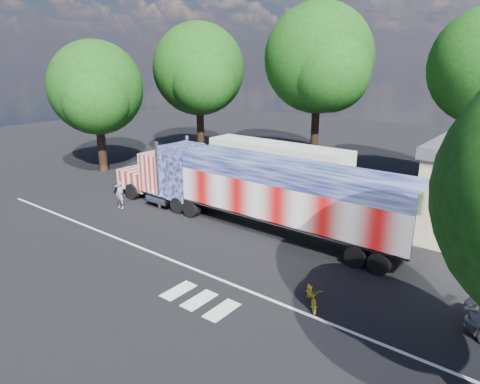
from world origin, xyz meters
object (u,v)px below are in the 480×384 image
Objects in this scene: tree_w_a at (97,88)px; tree_nw_a at (200,70)px; semi_truck at (252,188)px; tree_n_mid at (320,59)px; bicycle at (312,295)px; woman at (120,195)px; coach_bus at (277,165)px.

tree_nw_a is at bearing 72.21° from tree_w_a.
semi_truck is at bearing -38.26° from tree_nw_a.
tree_nw_a is at bearing -159.72° from tree_n_mid.
bicycle is at bearing -61.69° from tree_n_mid.
woman is 15.72m from bicycle.
bicycle is (15.50, -2.57, -0.43)m from woman.
tree_n_mid reaches higher than coach_bus.
tree_nw_a is at bearing 102.95° from bicycle.
woman is at bearing -103.36° from tree_n_mid.
bicycle is 28.55m from tree_nw_a.
woman is (-5.39, -10.29, -0.83)m from coach_bus.
woman is 17.28m from tree_nw_a.
woman is 0.13× the size of tree_n_mid.
coach_bus is 11.65m from woman.
tree_nw_a is (-6.11, 14.34, 7.46)m from woman.
coach_bus is 6.54× the size of bicycle.
tree_w_a reaches higher than coach_bus.
tree_w_a reaches higher than woman.
tree_n_mid is at bearing 97.70° from coach_bus.
bicycle is at bearing -17.36° from tree_w_a.
semi_truck is at bearing -7.59° from tree_w_a.
tree_nw_a is (-14.69, 11.58, 6.05)m from semi_truck.
woman is (-8.58, -2.76, -1.40)m from semi_truck.
coach_bus is 11.01m from tree_n_mid.
semi_truck reaches higher than coach_bus.
coach_bus is at bearing 58.21° from woman.
tree_nw_a is at bearing 141.74° from semi_truck.
tree_n_mid is (-4.26, 15.43, 7.02)m from semi_truck.
tree_w_a is at bearing -160.30° from coach_bus.
woman is at bearing 131.59° from bicycle.
tree_w_a is at bearing 146.42° from woman.
semi_truck is 1.92× the size of tree_w_a.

